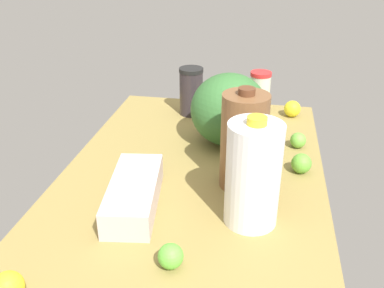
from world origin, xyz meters
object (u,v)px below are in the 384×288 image
lime_loose (298,140)px  lime_beside_bowl (171,256)px  milk_jug (253,174)px  lemon_by_jug (8,287)px  shaker_bottle (191,91)px  chocolate_milk_jug (244,141)px  egg_carton (134,193)px  lemon_far_back (292,109)px  lime_near_front (301,163)px  tumbler_cup (260,94)px  watermelon (229,110)px

lime_loose → lime_beside_bowl: bearing=-25.1°
milk_jug → lemon_by_jug: milk_jug is taller
shaker_bottle → lime_beside_bowl: size_ratio=3.28×
shaker_bottle → chocolate_milk_jug: (47.64, 22.97, 4.32)cm
egg_carton → chocolate_milk_jug: (-15.35, 26.37, 9.79)cm
shaker_bottle → lemon_far_back: (-4.05, 38.22, -5.99)cm
chocolate_milk_jug → lime_near_front: 21.83cm
chocolate_milk_jug → lime_near_front: size_ratio=4.81×
egg_carton → lime_beside_bowl: (20.21, 14.15, -0.86)cm
lemon_by_jug → egg_carton: bearing=157.4°
chocolate_milk_jug → lemon_by_jug: (49.89, -40.77, -10.28)cm
chocolate_milk_jug → lime_loose: (-25.68, 16.42, -10.85)cm
shaker_bottle → lemon_by_jug: size_ratio=2.89×
lime_near_front → lemon_far_back: lemon_far_back is taller
tumbler_cup → egg_carton: size_ratio=0.57×
lime_loose → lime_near_front: bearing=0.8°
shaker_bottle → lime_loose: 45.57cm
lemon_by_jug → lime_near_front: (-59.37, 57.43, -0.17)cm
tumbler_cup → lemon_far_back: size_ratio=2.73×
milk_jug → lime_near_front: size_ratio=4.67×
tumbler_cup → shaker_bottle: shaker_bottle is taller
milk_jug → lemon_far_back: 69.69cm
milk_jug → lime_beside_bowl: 26.83cm
watermelon → lime_beside_bowl: watermelon is taller
tumbler_cup → egg_carton: tumbler_cup is taller
shaker_bottle → chocolate_milk_jug: chocolate_milk_jug is taller
milk_jug → lemon_by_jug: (33.63, -44.10, -9.89)cm
lime_loose → lemon_by_jug: bearing=-37.1°
shaker_bottle → chocolate_milk_jug: size_ratio=0.64×
watermelon → lemon_far_back: bearing=140.4°
milk_jug → egg_carton: 31.17cm
tumbler_cup → shaker_bottle: size_ratio=0.93×
shaker_bottle → milk_jug: bearing=22.4°
lime_beside_bowl → milk_jug: bearing=141.1°
watermelon → egg_carton: (40.84, -19.94, -8.15)cm
lime_loose → milk_jug: bearing=-17.3°
lemon_by_jug → lime_loose: size_ratio=1.22×
watermelon → lime_loose: size_ratio=4.90×
chocolate_milk_jug → lemon_by_jug: chocolate_milk_jug is taller
milk_jug → lime_near_front: milk_jug is taller
milk_jug → lime_beside_bowl: size_ratio=5.00×
milk_jug → lime_loose: (-41.94, 13.09, -10.46)cm
shaker_bottle → chocolate_milk_jug: 53.06cm
lemon_by_jug → lime_loose: (-75.57, 57.19, -0.57)cm
tumbler_cup → lemon_far_back: 13.76cm
shaker_bottle → lime_beside_bowl: 84.13cm
lemon_by_jug → lemon_far_back: (-101.57, 56.02, -0.03)cm
milk_jug → lime_loose: 45.16cm
egg_carton → chocolate_milk_jug: chocolate_milk_jug is taller
egg_carton → lime_near_front: bearing=112.2°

